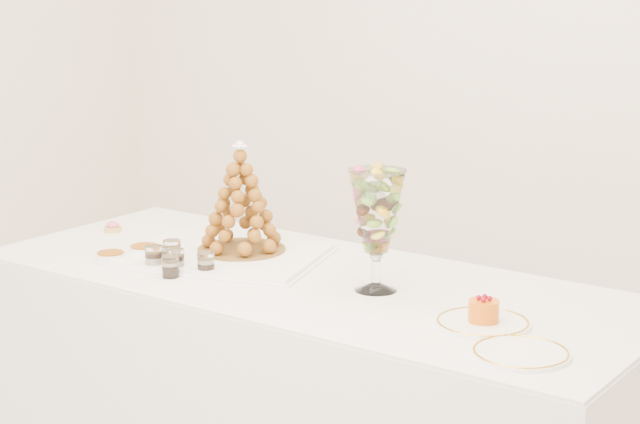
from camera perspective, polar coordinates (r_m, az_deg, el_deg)
The scene contains 15 objects.
buffet_table at distance 3.16m, azimuth -0.60°, elevation -10.02°, with size 2.01×0.90×0.75m.
lace_tray at distance 3.22m, azimuth -5.10°, elevation -2.34°, with size 0.56×0.42×0.02m, color white.
macaron_vase at distance 2.85m, azimuth 3.04°, elevation -0.04°, with size 0.15×0.15×0.33m.
cake_plate at distance 2.66m, azimuth 8.67°, elevation -5.89°, with size 0.23×0.23×0.01m, color white.
spare_plate at distance 2.48m, azimuth 10.66°, elevation -7.42°, with size 0.22×0.22×0.01m, color white.
pink_tart at distance 3.60m, azimuth -11.00°, elevation -0.81°, with size 0.06×0.06×0.04m.
verrine_a at distance 3.19m, azimuth -7.90°, elevation -2.11°, with size 0.05×0.05×0.07m, color white.
verrine_b at distance 3.09m, azimuth -7.71°, elevation -2.58°, with size 0.05×0.05×0.07m, color white.
verrine_c at distance 3.05m, azimuth -6.10°, elevation -2.77°, with size 0.05×0.05×0.07m, color white.
verrine_d at distance 3.13m, azimuth -8.84°, elevation -2.43°, with size 0.05×0.05×0.07m, color white.
verrine_e at distance 3.05m, azimuth -7.99°, elevation -2.88°, with size 0.05×0.05×0.06m, color white.
ramekin_back at distance 3.28m, azimuth -9.33°, elevation -2.08°, with size 0.09×0.09×0.03m, color white.
ramekin_front at distance 3.23m, azimuth -11.10°, elevation -2.41°, with size 0.09×0.09×0.03m, color white.
croquembouche at distance 3.21m, azimuth -4.25°, elevation 0.76°, with size 0.28×0.28×0.33m.
mousse_cake at distance 2.65m, azimuth 8.72°, elevation -5.22°, with size 0.08×0.08×0.07m.
Camera 1 is at (1.46, -2.05, 1.61)m, focal length 60.00 mm.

